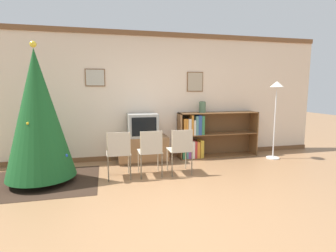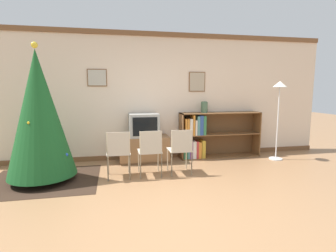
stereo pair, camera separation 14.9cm
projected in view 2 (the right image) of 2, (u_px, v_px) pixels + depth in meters
ground_plane at (175, 208)px, 3.37m from camera, size 24.00×24.00×0.00m
wall_back at (148, 96)px, 5.65m from camera, size 8.12×0.11×2.70m
area_rug at (44, 181)px, 4.34m from camera, size 1.76×1.50×0.01m
christmas_tree at (39, 114)px, 4.18m from camera, size 1.07×1.07×2.23m
tv_console at (144, 149)px, 5.47m from camera, size 1.02×0.49×0.54m
television at (144, 125)px, 5.39m from camera, size 0.60×0.48×0.48m
folding_chair_left at (118, 152)px, 4.40m from camera, size 0.40×0.40×0.82m
folding_chair_center at (150, 150)px, 4.50m from camera, size 0.40×0.40×0.82m
folding_chair_right at (181, 149)px, 4.61m from camera, size 0.40×0.40×0.82m
bookshelf at (206, 136)px, 5.79m from camera, size 1.81×0.36×1.00m
vase at (204, 107)px, 5.70m from camera, size 0.15×0.15×0.25m
standing_lamp at (279, 100)px, 5.50m from camera, size 0.28×0.28×1.67m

